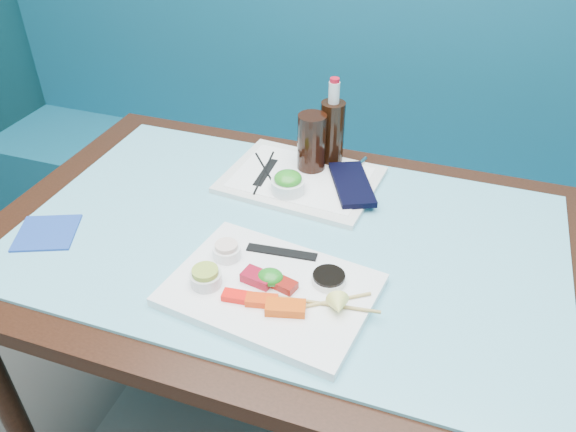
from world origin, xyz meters
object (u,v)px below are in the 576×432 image
(cola_bottle_body, at_px, (332,135))
(dining_table, at_px, (287,266))
(blue_napkin, at_px, (47,233))
(serving_tray, at_px, (301,180))
(booth_bench, at_px, (359,187))
(cola_glass, at_px, (312,142))
(sashimi_plate, at_px, (271,290))
(seaweed_bowl, at_px, (288,186))

(cola_bottle_body, bearing_deg, dining_table, -91.30)
(dining_table, height_order, blue_napkin, blue_napkin)
(serving_tray, bearing_deg, blue_napkin, -134.92)
(booth_bench, height_order, serving_tray, booth_bench)
(serving_tray, distance_m, cola_glass, 0.10)
(serving_tray, distance_m, blue_napkin, 0.63)
(cola_glass, xyz_separation_m, blue_napkin, (-0.49, -0.46, -0.09))
(cola_glass, bearing_deg, booth_bench, 86.86)
(serving_tray, height_order, cola_glass, cola_glass)
(sashimi_plate, relative_size, seaweed_bowl, 4.67)
(booth_bench, bearing_deg, dining_table, -90.00)
(blue_napkin, bearing_deg, sashimi_plate, -1.61)
(dining_table, xyz_separation_m, cola_bottle_body, (0.01, 0.34, 0.18))
(dining_table, bearing_deg, cola_glass, 96.23)
(sashimi_plate, bearing_deg, booth_bench, 99.80)
(booth_bench, height_order, seaweed_bowl, booth_bench)
(booth_bench, height_order, dining_table, booth_bench)
(dining_table, xyz_separation_m, seaweed_bowl, (-0.05, 0.15, 0.12))
(booth_bench, distance_m, cola_glass, 0.73)
(booth_bench, xyz_separation_m, sashimi_plate, (0.03, -1.03, 0.39))
(cola_glass, height_order, cola_bottle_body, cola_bottle_body)
(serving_tray, bearing_deg, cola_bottle_body, 72.05)
(cola_glass, bearing_deg, dining_table, -83.77)
(booth_bench, distance_m, blue_napkin, 1.21)
(sashimi_plate, height_order, blue_napkin, sashimi_plate)
(dining_table, bearing_deg, blue_napkin, -161.51)
(seaweed_bowl, relative_size, blue_napkin, 0.65)
(blue_napkin, bearing_deg, seaweed_bowl, 34.57)
(seaweed_bowl, xyz_separation_m, cola_glass, (0.02, 0.13, 0.06))
(cola_glass, distance_m, cola_bottle_body, 0.07)
(serving_tray, bearing_deg, sashimi_plate, -74.66)
(sashimi_plate, relative_size, cola_glass, 2.59)
(dining_table, distance_m, seaweed_bowl, 0.20)
(dining_table, distance_m, cola_bottle_body, 0.38)
(cola_bottle_body, bearing_deg, seaweed_bowl, -107.32)
(seaweed_bowl, relative_size, cola_glass, 0.55)
(booth_bench, bearing_deg, seaweed_bowl, -94.21)
(sashimi_plate, xyz_separation_m, serving_tray, (-0.07, 0.42, -0.00))
(sashimi_plate, relative_size, cola_bottle_body, 2.17)
(cola_glass, distance_m, blue_napkin, 0.68)
(cola_glass, bearing_deg, blue_napkin, -137.23)
(booth_bench, xyz_separation_m, cola_glass, (-0.03, -0.56, 0.47))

